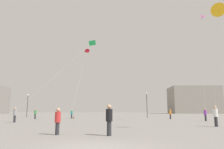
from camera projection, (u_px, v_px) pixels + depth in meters
ground_plane at (94, 149)px, 7.74m from camera, size 300.00×300.00×0.00m
person_in_teal at (72, 114)px, 37.09m from camera, size 0.34×0.34×1.57m
person_in_orange at (170, 114)px, 34.56m from camera, size 0.36×0.36×1.64m
person_in_green at (35, 113)px, 35.00m from camera, size 0.36×0.36×1.65m
person_in_grey at (15, 114)px, 25.07m from camera, size 0.39×0.39×1.80m
person_in_black at (109, 118)px, 12.01m from camera, size 0.39×0.39×1.77m
person_in_white at (216, 115)px, 18.60m from camera, size 0.41×0.41×1.87m
person_in_red at (58, 120)px, 12.44m from camera, size 0.34×0.34×1.58m
person_in_purple at (205, 114)px, 28.31m from camera, size 0.37×0.37×1.68m
kite_crimson_diamond at (87, 51)px, 42.71m from camera, size 2.57×4.30×12.59m
kite_emerald_delta at (91, 44)px, 29.67m from camera, size 9.33×4.20×9.92m
kite_amber_diamond at (218, 11)px, 15.89m from camera, size 1.62×4.73×8.17m
kite_magenta_diamond at (203, 18)px, 30.53m from camera, size 1.15×0.93×14.09m
building_centre_hall at (193, 100)px, 97.67m from camera, size 21.23×14.67×12.24m
lamppost_east at (28, 102)px, 46.00m from camera, size 0.36×0.36×4.96m
lamppost_west at (147, 101)px, 42.26m from camera, size 0.36×0.36×5.02m
handbag_beside_flyer at (74, 118)px, 37.05m from camera, size 0.34×0.20×0.24m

